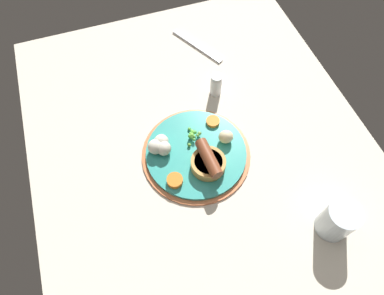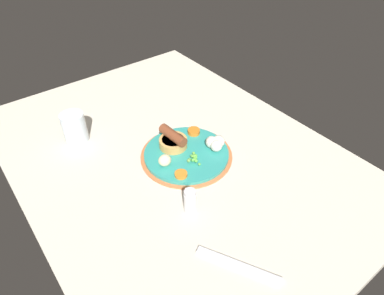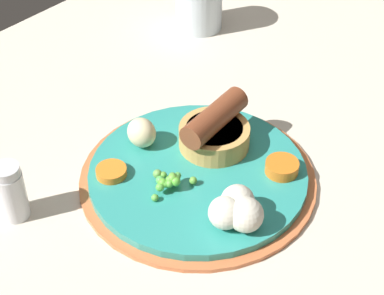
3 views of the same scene
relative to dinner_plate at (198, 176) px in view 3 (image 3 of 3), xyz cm
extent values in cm
cube|color=beige|center=(-3.74, -2.19, -2.07)|extent=(110.00, 80.00, 3.00)
cylinder|color=#CC6B3D|center=(0.00, 0.00, -0.32)|extent=(25.49, 25.49, 0.50)
cylinder|color=teal|center=(0.00, 0.00, 0.13)|extent=(23.45, 23.45, 1.40)
cylinder|color=tan|center=(-4.41, -1.31, 2.09)|extent=(7.86, 7.86, 2.51)
cylinder|color=#472614|center=(-4.41, -1.31, 3.20)|extent=(6.29, 6.29, 0.30)
cylinder|color=brown|center=(-4.41, -1.31, 4.74)|extent=(9.26, 3.40, 2.78)
sphere|color=#67A44B|center=(3.93, -1.82, 1.80)|extent=(0.96, 0.96, 0.96)
sphere|color=#5AB045|center=(3.37, -0.05, 2.02)|extent=(0.83, 0.83, 0.83)
sphere|color=#51AC48|center=(2.78, -0.40, 1.82)|extent=(0.75, 0.75, 0.75)
sphere|color=#66B63D|center=(3.78, -0.23, 2.24)|extent=(1.00, 1.00, 1.00)
sphere|color=#50B94E|center=(4.53, -1.25, 1.91)|extent=(0.94, 0.94, 0.94)
sphere|color=#5BA53C|center=(3.61, -1.65, 1.75)|extent=(0.74, 0.74, 0.74)
sphere|color=#5AB537|center=(4.70, -0.76, 1.97)|extent=(0.96, 0.96, 0.96)
sphere|color=#59B844|center=(5.22, -0.67, 1.78)|extent=(0.90, 0.90, 0.90)
sphere|color=#58B839|center=(3.80, 0.21, 2.09)|extent=(0.99, 0.99, 0.99)
sphere|color=#57AB3B|center=(4.06, -0.38, 2.16)|extent=(0.84, 0.84, 0.84)
sphere|color=#5CA241|center=(3.40, -0.57, 2.07)|extent=(0.83, 0.83, 0.83)
sphere|color=#56AF38|center=(4.62, -0.46, 1.93)|extent=(0.77, 0.77, 0.77)
sphere|color=#5EB942|center=(4.39, -0.13, 1.99)|extent=(0.79, 0.79, 0.79)
sphere|color=#62A53C|center=(1.97, 1.01, 1.40)|extent=(0.83, 0.83, 0.83)
sphere|color=#5BAD42|center=(6.26, -0.43, 1.22)|extent=(0.77, 0.77, 0.77)
sphere|color=beige|center=(2.36, 7.02, 2.53)|extent=(3.40, 3.40, 3.40)
sphere|color=beige|center=(4.32, 7.02, 2.50)|extent=(3.34, 3.34, 3.34)
sphere|color=beige|center=(3.34, 8.72, 2.59)|extent=(3.51, 3.51, 3.51)
ellipsoid|color=beige|center=(0.65, -7.54, 2.51)|extent=(3.66, 3.99, 3.36)
cylinder|color=orange|center=(6.42, -6.54, 1.28)|extent=(4.63, 4.63, 0.88)
cylinder|color=orange|center=(-5.61, 6.93, 1.48)|extent=(4.46, 4.46, 1.29)
cylinder|color=silver|center=(15.85, -10.86, 2.17)|extent=(2.91, 2.91, 5.47)
cylinder|color=silver|center=(15.85, -10.86, 5.41)|extent=(2.76, 2.76, 1.00)
camera|label=1|loc=(-36.16, 13.41, 70.13)|focal=32.00mm
camera|label=2|loc=(57.43, -42.37, 62.54)|focal=32.00mm
camera|label=3|loc=(39.00, 32.15, 47.02)|focal=60.00mm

